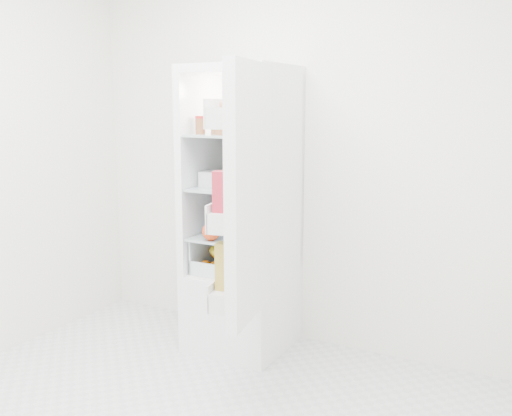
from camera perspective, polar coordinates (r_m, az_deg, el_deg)
The scene contains 21 objects.
room_walls at distance 2.45m, azimuth -11.79°, elevation 10.76°, with size 3.02×3.02×2.61m.
refrigerator at distance 3.70m, azimuth -1.10°, elevation -3.76°, with size 0.60×0.60×1.80m.
shelf_low at distance 3.63m, azimuth -1.59°, elevation -2.82°, with size 0.49×0.53×0.01m, color #9DB2B8.
shelf_mid at distance 3.58m, azimuth -1.61°, elevation 2.02°, with size 0.49×0.53×0.01m, color #9DB2B8.
shelf_top at distance 3.54m, azimuth -1.64°, elevation 7.31°, with size 0.49×0.53×0.01m, color #9DB2B8.
crisper_left at distance 3.72m, azimuth -3.22°, elevation -4.57°, with size 0.23×0.46×0.22m, color silver, non-canonical shape.
crisper_right at distance 3.61m, azimuth 0.11°, elevation -5.05°, with size 0.23×0.46×0.22m, color silver, non-canonical shape.
condiment_jars at distance 3.45m, azimuth -2.59°, elevation 8.06°, with size 0.46×0.16×0.08m.
squeeze_bottle at distance 3.43m, azimuth 0.60°, elevation 8.91°, with size 0.05×0.05×0.19m, color white.
tub_white at distance 3.61m, azimuth -4.24°, elevation 2.95°, with size 0.15×0.15×0.09m, color silver.
tub_cream at distance 3.60m, azimuth -1.51°, elevation 2.80°, with size 0.13×0.13×0.07m, color beige.
tin_red at distance 3.35m, azimuth 0.03°, elevation 2.09°, with size 0.08×0.08×0.06m, color red.
foil_tray at distance 3.78m, azimuth -1.43°, elevation 2.92°, with size 0.18×0.13×0.04m, color silver.
tub_green at distance 3.67m, azimuth 0.27°, elevation 2.93°, with size 0.09×0.13×0.07m, color #469B48.
red_cabbage at distance 3.53m, azimuth -1.84°, elevation -1.53°, with size 0.19×0.19×0.19m, color #561D51.
bell_pepper at distance 3.48m, azimuth -4.50°, elevation -2.36°, with size 0.11×0.11×0.11m, color red.
mushroom_bowl at distance 3.75m, azimuth -3.41°, elevation -1.80°, with size 0.14×0.14×0.07m, color #8BC0CF.
salad_bag at distance 3.44m, azimuth -0.87°, elevation -2.52°, with size 0.11×0.11×0.11m, color beige.
citrus_pile at distance 3.68m, azimuth -3.86°, elevation -5.05°, with size 0.20×0.24×0.16m.
veg_pile at distance 3.61m, azimuth 0.16°, elevation -5.78°, with size 0.16×0.30×0.10m.
fridge_door at distance 2.90m, azimuth -1.14°, elevation 0.97°, with size 0.27×0.60×1.30m.
Camera 1 is at (1.58, -1.87, 1.56)m, focal length 40.00 mm.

